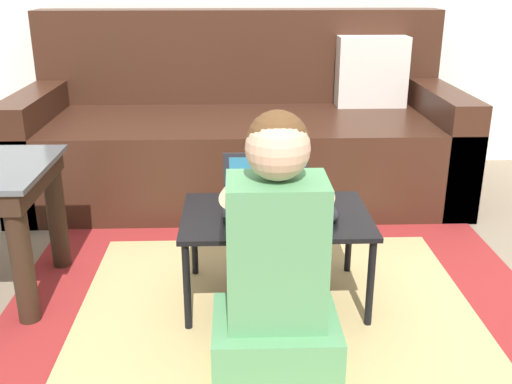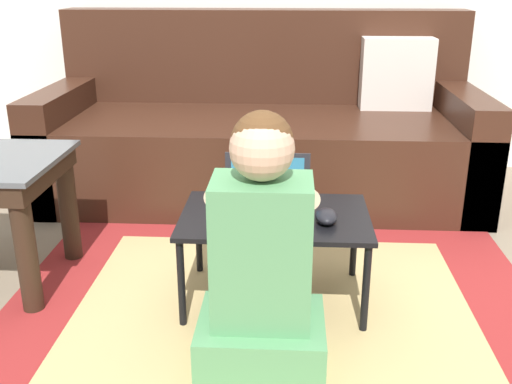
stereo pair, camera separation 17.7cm
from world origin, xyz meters
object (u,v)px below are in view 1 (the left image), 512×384
laptop_desk (276,222)px  laptop (267,201)px  computer_mouse (329,214)px  couch (243,133)px  person_seated (277,267)px

laptop_desk → laptop: 0.08m
computer_mouse → laptop: bearing=155.0°
laptop → computer_mouse: (0.20, -0.09, -0.01)m
couch → laptop_desk: bearing=-85.3°
couch → laptop: 1.12m
laptop → person_seated: (0.00, -0.42, -0.03)m
couch → laptop_desk: (0.09, -1.15, -0.01)m
laptop → person_seated: size_ratio=0.38×
laptop → couch: bearing=93.3°
couch → person_seated: (0.07, -1.54, 0.03)m
laptop_desk → laptop: size_ratio=2.16×
laptop_desk → laptop: bearing=131.2°
couch → laptop_desk: size_ratio=3.42×
computer_mouse → couch: bearing=102.1°
person_seated → laptop: bearing=90.6°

